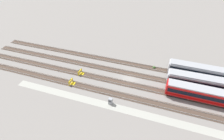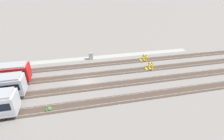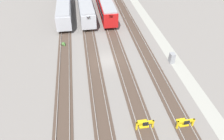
{
  "view_description": "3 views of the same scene",
  "coord_description": "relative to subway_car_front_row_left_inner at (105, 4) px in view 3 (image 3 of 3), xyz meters",
  "views": [
    {
      "loc": [
        6.62,
        -35.14,
        31.65
      ],
      "look_at": [
        -4.92,
        0.0,
        1.8
      ],
      "focal_mm": 28.0,
      "sensor_mm": 36.0,
      "label": 1
    },
    {
      "loc": [
        1.33,
        27.71,
        16.56
      ],
      "look_at": [
        -4.92,
        0.0,
        1.8
      ],
      "focal_mm": 28.0,
      "sensor_mm": 36.0,
      "label": 2
    },
    {
      "loc": [
        -27.97,
        3.68,
        19.61
      ],
      "look_at": [
        -4.92,
        0.0,
        1.8
      ],
      "focal_mm": 35.0,
      "sensor_mm": 36.0,
      "label": 3
    }
  ],
  "objects": [
    {
      "name": "service_walkway",
      "position": [
        -18.6,
        -8.41,
        -2.04
      ],
      "size": [
        54.0,
        2.0,
        0.01
      ],
      "primitive_type": "cube",
      "color": "#9E9E93",
      "rests_on": "ground"
    },
    {
      "name": "subway_car_front_row_right_inner",
      "position": [
        0.0,
        8.78,
        0.0
      ],
      "size": [
        18.01,
        2.89,
        3.7
      ],
      "color": "#ADAFB7",
      "rests_on": "ground"
    },
    {
      "name": "subway_car_front_row_centre",
      "position": [
        0.0,
        4.34,
        0.0
      ],
      "size": [
        18.05,
        3.2,
        3.7
      ],
      "color": "#ADAFB7",
      "rests_on": "ground"
    },
    {
      "name": "rail_track_middle",
      "position": [
        -18.6,
        4.34,
        -2.0
      ],
      "size": [
        90.0,
        2.24,
        0.21
      ],
      "color": "#47382D",
      "rests_on": "ground"
    },
    {
      "name": "bumper_stop_nearest_track",
      "position": [
        -32.49,
        -4.45,
        -1.53
      ],
      "size": [
        1.36,
        2.01,
        1.22
      ],
      "color": "gold",
      "rests_on": "ground"
    },
    {
      "name": "rail_track_nearest",
      "position": [
        -18.6,
        -4.46,
        -2.0
      ],
      "size": [
        90.0,
        2.23,
        0.21
      ],
      "color": "#47382D",
      "rests_on": "ground"
    },
    {
      "name": "subway_car_front_row_left_inner",
      "position": [
        0.0,
        0.0,
        0.0
      ],
      "size": [
        18.0,
        2.85,
        3.7
      ],
      "color": "#B71414",
      "rests_on": "ground"
    },
    {
      "name": "electrical_cabinet",
      "position": [
        -20.69,
        -7.63,
        -1.24
      ],
      "size": [
        0.9,
        0.73,
        1.6
      ],
      "color": "gray",
      "rests_on": "ground"
    },
    {
      "name": "bumper_stop_near_inner_track",
      "position": [
        -31.98,
        -0.06,
        -1.53
      ],
      "size": [
        1.35,
        2.0,
        1.22
      ],
      "color": "gold",
      "rests_on": "ground"
    },
    {
      "name": "rail_track_near_inner",
      "position": [
        -18.6,
        -0.06,
        -2.0
      ],
      "size": [
        90.0,
        2.24,
        0.21
      ],
      "color": "#47382D",
      "rests_on": "ground"
    },
    {
      "name": "ground_plane",
      "position": [
        -18.6,
        2.14,
        -2.04
      ],
      "size": [
        400.0,
        400.0,
        0.0
      ],
      "primitive_type": "plane",
      "color": "gray"
    },
    {
      "name": "weed_clump",
      "position": [
        -12.81,
        8.98,
        -1.8
      ],
      "size": [
        0.92,
        0.7,
        0.64
      ],
      "color": "#427033",
      "rests_on": "ground"
    },
    {
      "name": "rail_track_far_inner",
      "position": [
        -18.6,
        8.74,
        -2.0
      ],
      "size": [
        90.0,
        2.23,
        0.21
      ],
      "color": "#47382D",
      "rests_on": "ground"
    }
  ]
}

